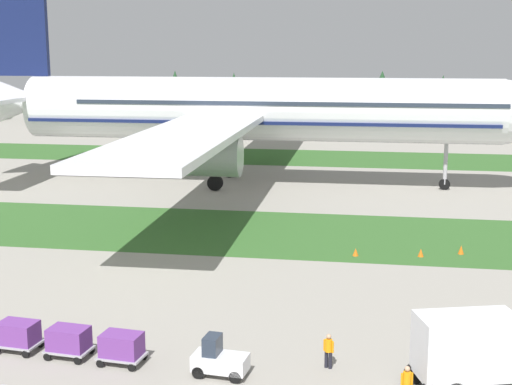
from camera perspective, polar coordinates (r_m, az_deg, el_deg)
grass_strip_near at (r=61.67m, az=2.74°, el=-3.18°), size 320.00×15.57×0.01m
grass_strip_far at (r=103.85m, az=5.54°, el=2.67°), size 320.00×15.57×0.01m
airliner at (r=82.51m, az=-0.97°, el=6.53°), size 63.09×77.63×23.96m
baggage_tug at (r=35.65m, az=-2.90°, el=-12.81°), size 2.72×1.57×1.97m
cargo_dolly_lead at (r=37.39m, az=-10.38°, el=-11.63°), size 2.35×1.73×1.55m
cargo_dolly_second at (r=38.68m, az=-14.32°, el=-11.01°), size 2.35×1.73×1.55m
cargo_dolly_third at (r=40.14m, az=-17.98°, el=-10.39°), size 2.35×1.73×1.55m
catering_truck at (r=35.39m, az=17.42°, el=-11.52°), size 7.32×4.21×3.58m
ground_crew_marshaller at (r=33.69m, az=11.62°, el=-14.29°), size 0.54×0.36×1.74m
ground_crew_loader at (r=36.50m, az=5.65°, el=-12.03°), size 0.52×0.36×1.74m
taxiway_marker_1 at (r=56.17m, az=12.67°, el=-4.58°), size 0.44×0.44×0.60m
taxiway_marker_2 at (r=55.53m, az=7.73°, el=-4.60°), size 0.44×0.44×0.58m
taxiway_marker_3 at (r=57.60m, az=15.62°, el=-4.29°), size 0.44×0.44×0.68m
distant_tree_line at (r=144.57m, az=6.63°, el=7.62°), size 154.09×9.39×11.12m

